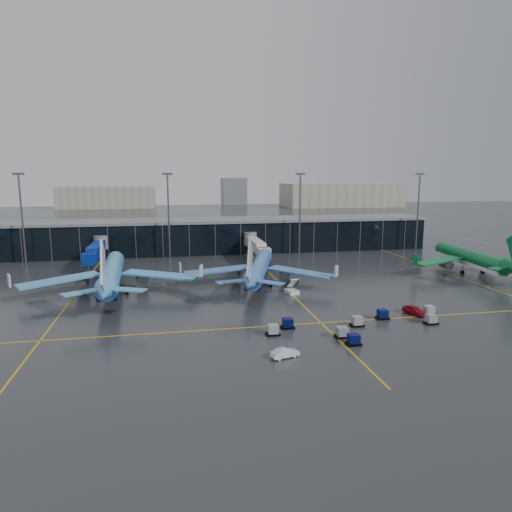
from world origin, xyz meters
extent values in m
plane|color=#282B2D|center=(0.00, 0.00, 0.00)|extent=(600.00, 600.00, 0.00)
cube|color=black|center=(0.00, 62.00, 5.00)|extent=(140.00, 16.00, 10.00)
cube|color=slate|center=(0.00, 62.00, 10.30)|extent=(142.00, 17.00, 0.80)
cylinder|color=#595B60|center=(-35.00, 53.50, 5.20)|extent=(4.00, 4.00, 4.00)
cube|color=navy|center=(-35.00, 40.00, 4.40)|extent=(3.00, 24.00, 3.00)
cylinder|color=#595B60|center=(-35.00, 32.50, 1.30)|extent=(1.00, 1.00, 2.60)
cylinder|color=#595B60|center=(10.00, 53.50, 5.20)|extent=(4.00, 4.00, 4.00)
cube|color=silver|center=(10.00, 40.00, 4.40)|extent=(3.00, 24.00, 3.00)
cylinder|color=#595B60|center=(10.00, 32.50, 1.30)|extent=(1.00, 1.00, 2.60)
cylinder|color=#595B60|center=(-55.00, 50.00, 12.50)|extent=(0.50, 0.50, 25.00)
cube|color=#595B60|center=(-55.00, 50.00, 25.20)|extent=(3.00, 0.40, 0.60)
cylinder|color=#595B60|center=(-15.00, 50.00, 12.50)|extent=(0.50, 0.50, 25.00)
cube|color=#595B60|center=(-15.00, 50.00, 25.20)|extent=(3.00, 0.40, 0.60)
cylinder|color=#595B60|center=(25.00, 50.00, 12.50)|extent=(0.50, 0.50, 25.00)
cube|color=#595B60|center=(25.00, 50.00, 25.20)|extent=(3.00, 0.40, 0.60)
cylinder|color=#595B60|center=(65.00, 50.00, 12.50)|extent=(0.50, 0.50, 25.00)
cube|color=#595B60|center=(65.00, 50.00, 25.20)|extent=(3.00, 0.40, 0.60)
cube|color=#B2AD99|center=(120.00, 260.00, 9.00)|extent=(90.00, 42.00, 18.00)
cube|color=#B2AD99|center=(-60.00, 280.00, 8.00)|extent=(70.00, 38.00, 16.00)
cube|color=#B2AD99|center=(40.00, 300.00, 11.00)|extent=(20.00, 20.00, 22.00)
cube|color=gold|center=(-35.00, 20.00, 0.01)|extent=(0.30, 120.00, 0.02)
cube|color=gold|center=(10.00, 20.00, 0.01)|extent=(0.30, 120.00, 0.02)
cube|color=gold|center=(55.00, 20.00, 0.01)|extent=(0.30, 120.00, 0.02)
cube|color=gold|center=(10.00, -15.00, 0.01)|extent=(220.00, 0.30, 0.02)
cube|color=black|center=(15.34, -17.77, 0.18)|extent=(2.20, 1.50, 0.36)
cube|color=gray|center=(15.34, -17.77, 0.95)|extent=(1.60, 1.50, 1.50)
cube|color=black|center=(21.27, -15.03, 0.18)|extent=(2.20, 1.50, 0.36)
cube|color=#050D3E|center=(21.27, -15.03, 0.95)|extent=(1.60, 1.50, 1.50)
cube|color=black|center=(28.15, -19.06, 0.18)|extent=(2.20, 1.50, 0.36)
cube|color=gray|center=(28.15, -19.06, 0.95)|extent=(1.60, 1.50, 1.50)
cube|color=black|center=(30.62, -14.40, 0.18)|extent=(2.20, 1.50, 0.36)
cube|color=#94989C|center=(30.62, -14.40, 0.95)|extent=(1.60, 1.50, 1.50)
cube|color=black|center=(3.65, -16.63, 0.18)|extent=(2.20, 1.50, 0.36)
cube|color=#04093D|center=(3.65, -16.63, 0.95)|extent=(1.60, 1.50, 1.50)
cube|color=black|center=(10.86, -22.44, 0.18)|extent=(2.20, 1.50, 0.36)
cube|color=gray|center=(10.86, -22.44, 0.95)|extent=(1.60, 1.50, 1.50)
cube|color=black|center=(0.55, -19.30, 0.18)|extent=(2.20, 1.50, 0.36)
cube|color=#919599|center=(0.55, -19.30, 0.95)|extent=(1.60, 1.50, 1.50)
cube|color=black|center=(11.37, -25.74, 0.18)|extent=(2.20, 1.50, 0.36)
cube|color=#050A42|center=(11.37, -25.74, 0.95)|extent=(1.60, 1.50, 1.50)
cube|color=white|center=(10.23, 4.89, 0.40)|extent=(2.83, 3.60, 0.80)
cube|color=white|center=(10.23, 4.89, 2.30)|extent=(2.17, 3.11, 2.29)
imported|color=maroon|center=(28.18, -13.66, 0.81)|extent=(3.31, 5.09, 1.61)
imported|color=silver|center=(0.17, -28.32, 0.68)|extent=(4.36, 2.55, 1.36)
camera|label=1|loc=(-15.06, -86.28, 25.05)|focal=32.00mm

